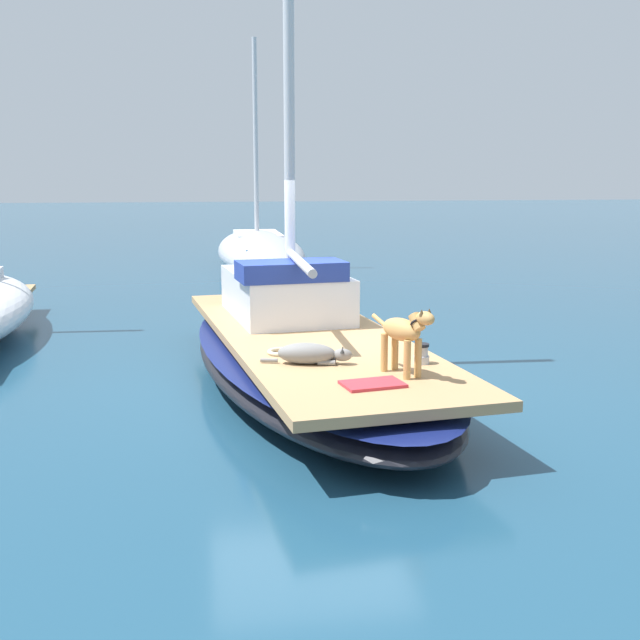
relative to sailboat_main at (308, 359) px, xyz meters
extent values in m
plane|color=navy|center=(0.00, 0.00, -0.34)|extent=(120.00, 120.00, 0.00)
ellipsoid|color=black|center=(0.00, 0.00, -0.06)|extent=(3.45, 7.47, 0.56)
ellipsoid|color=navy|center=(0.00, 0.00, 0.12)|extent=(3.46, 7.51, 0.08)
cube|color=tan|center=(0.00, 0.00, 0.27)|extent=(2.92, 6.84, 0.10)
cylinder|color=silver|center=(-0.12, 0.89, 3.48)|extent=(0.14, 0.14, 6.30)
cylinder|color=silver|center=(-0.12, -0.21, 1.22)|extent=(0.10, 2.20, 0.10)
cube|color=silver|center=(-0.16, 1.19, 0.62)|extent=(1.68, 2.37, 0.60)
cube|color=navy|center=(-0.16, 0.42, 1.04)|extent=(1.41, 0.87, 0.24)
ellipsoid|color=tan|center=(0.64, -2.10, 0.77)|extent=(0.41, 0.56, 0.22)
cylinder|color=tan|center=(0.77, -2.24, 0.51)|extent=(0.07, 0.07, 0.38)
cylinder|color=tan|center=(0.65, -2.29, 0.51)|extent=(0.07, 0.07, 0.38)
cylinder|color=tan|center=(0.62, -1.91, 0.51)|extent=(0.07, 0.07, 0.38)
cylinder|color=tan|center=(0.50, -1.96, 0.51)|extent=(0.07, 0.07, 0.38)
cylinder|color=tan|center=(0.73, -2.31, 0.88)|extent=(0.18, 0.22, 0.19)
ellipsoid|color=tan|center=(0.78, -2.42, 0.94)|extent=(0.21, 0.25, 0.13)
cone|color=#45331C|center=(0.82, -2.41, 1.00)|extent=(0.05, 0.05, 0.06)
cone|color=#45331C|center=(0.74, -2.44, 1.00)|extent=(0.05, 0.05, 0.06)
torus|color=black|center=(0.73, -2.31, 0.88)|extent=(0.17, 0.16, 0.10)
cylinder|color=tan|center=(0.49, -1.77, 0.80)|extent=(0.13, 0.22, 0.12)
ellipsoid|color=gray|center=(-0.22, -1.55, 0.43)|extent=(0.64, 0.38, 0.22)
ellipsoid|color=gray|center=(0.14, -1.63, 0.42)|extent=(0.22, 0.17, 0.13)
cone|color=#2A2929|center=(0.15, -1.59, 0.48)|extent=(0.05, 0.05, 0.05)
cone|color=#2A2929|center=(0.13, -1.67, 0.48)|extent=(0.05, 0.05, 0.05)
cylinder|color=gray|center=(0.00, -1.54, 0.35)|extent=(0.19, 0.09, 0.06)
cylinder|color=gray|center=(-0.03, -1.65, 0.35)|extent=(0.19, 0.09, 0.06)
cylinder|color=gray|center=(-0.60, -1.46, 0.35)|extent=(0.18, 0.08, 0.04)
cylinder|color=#B7B7BC|center=(0.96, -1.71, 0.36)|extent=(0.16, 0.16, 0.08)
cylinder|color=#B7B7BC|center=(0.96, -1.71, 0.45)|extent=(0.13, 0.13, 0.10)
cylinder|color=black|center=(0.96, -1.71, 0.52)|extent=(0.15, 0.15, 0.03)
torus|color=beige|center=(-0.43, -1.06, 0.35)|extent=(0.32, 0.32, 0.04)
cube|color=#C6333D|center=(0.28, -2.47, 0.34)|extent=(0.62, 0.46, 0.03)
ellipsoid|color=#B2B7C1|center=(0.17, 10.98, 0.19)|extent=(2.28, 7.92, 1.06)
cube|color=tan|center=(0.17, 10.98, 0.11)|extent=(1.84, 7.12, 0.08)
cube|color=silver|center=(0.16, 11.58, 0.41)|extent=(1.22, 2.39, 0.52)
cube|color=navy|center=(0.19, 9.61, 0.33)|extent=(1.11, 2.38, 0.36)
cylinder|color=silver|center=(0.15, 11.77, 2.89)|extent=(0.12, 0.12, 5.55)
camera|label=1|loc=(-1.22, -9.33, 2.28)|focal=43.97mm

